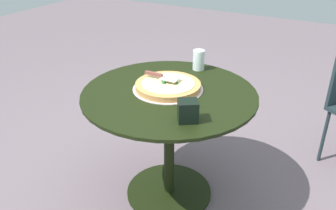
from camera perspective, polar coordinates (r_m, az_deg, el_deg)
The scene contains 6 objects.
ground_plane at distance 2.36m, azimuth 0.17°, elevation -13.81°, with size 10.00×10.00×0.00m, color slate.
patio_table at distance 2.05m, azimuth 0.19°, elevation -2.74°, with size 0.98×0.98×0.72m.
pizza_on_tray at distance 1.99m, azimuth -0.00°, elevation 3.09°, with size 0.40×0.40×0.06m.
pizza_server at distance 2.01m, azimuth -1.08°, elevation 4.69°, with size 0.08×0.21×0.02m.
drinking_cup at distance 2.25m, azimuth 4.97°, elevation 7.25°, with size 0.07×0.07×0.13m, color white.
napkin_dispenser at distance 1.66m, azimuth 3.23°, elevation -0.96°, with size 0.09×0.08×0.10m, color black.
Camera 1 is at (1.55, 0.86, 1.56)m, focal length 37.84 mm.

